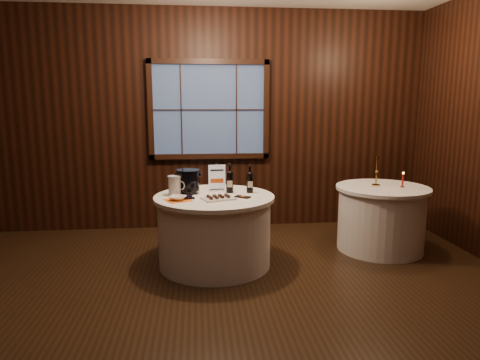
{
  "coord_description": "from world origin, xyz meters",
  "views": [
    {
      "loc": [
        -0.18,
        -3.45,
        1.74
      ],
      "look_at": [
        0.27,
        0.9,
        0.95
      ],
      "focal_mm": 32.0,
      "sensor_mm": 36.0,
      "label": 1
    }
  ],
  "objects": [
    {
      "name": "port_bottle_right",
      "position": [
        0.4,
        1.11,
        0.9
      ],
      "size": [
        0.07,
        0.08,
        0.31
      ],
      "rotation": [
        0.0,
        0.0,
        -0.01
      ],
      "color": "black",
      "rests_on": "main_table"
    },
    {
      "name": "ice_bucket",
      "position": [
        -0.27,
        1.15,
        0.91
      ],
      "size": [
        0.26,
        0.26,
        0.26
      ],
      "color": "black",
      "rests_on": "main_table"
    },
    {
      "name": "chocolate_plate",
      "position": [
        0.03,
        0.81,
        0.79
      ],
      "size": [
        0.37,
        0.31,
        0.05
      ],
      "rotation": [
        0.0,
        0.0,
        0.33
      ],
      "color": "silver",
      "rests_on": "main_table"
    },
    {
      "name": "brass_candlestick",
      "position": [
        1.94,
        1.35,
        0.9
      ],
      "size": [
        0.1,
        0.1,
        0.35
      ],
      "color": "#BA7F3A",
      "rests_on": "side_table"
    },
    {
      "name": "glass_pitcher",
      "position": [
        -0.41,
        1.08,
        0.88
      ],
      "size": [
        0.19,
        0.15,
        0.21
      ],
      "rotation": [
        0.0,
        0.0,
        -0.42
      ],
      "color": "silver",
      "rests_on": "main_table"
    },
    {
      "name": "port_bottle_left",
      "position": [
        0.18,
        1.14,
        0.91
      ],
      "size": [
        0.08,
        0.08,
        0.32
      ],
      "rotation": [
        0.0,
        0.0,
        -0.06
      ],
      "color": "black",
      "rests_on": "main_table"
    },
    {
      "name": "side_table",
      "position": [
        2.0,
        1.3,
        0.39
      ],
      "size": [
        1.08,
        1.08,
        0.77
      ],
      "color": "white",
      "rests_on": "ground"
    },
    {
      "name": "orange_napkin",
      "position": [
        -0.38,
        0.81,
        0.77
      ],
      "size": [
        0.31,
        0.31,
        0.0
      ],
      "primitive_type": "cube",
      "rotation": [
        0.0,
        0.0,
        0.47
      ],
      "color": "orange",
      "rests_on": "main_table"
    },
    {
      "name": "back_wall",
      "position": [
        0.0,
        2.48,
        1.54
      ],
      "size": [
        6.0,
        0.1,
        3.0
      ],
      "color": "black",
      "rests_on": "ground"
    },
    {
      "name": "ground",
      "position": [
        0.0,
        0.0,
        0.0
      ],
      "size": [
        6.0,
        6.0,
        0.0
      ],
      "primitive_type": "plane",
      "color": "black",
      "rests_on": "ground"
    },
    {
      "name": "sign_stand",
      "position": [
        0.04,
        1.26,
        0.87
      ],
      "size": [
        0.19,
        0.11,
        0.3
      ],
      "rotation": [
        0.0,
        0.0,
        0.11
      ],
      "color": "silver",
      "rests_on": "main_table"
    },
    {
      "name": "red_candle",
      "position": [
        2.2,
        1.23,
        0.84
      ],
      "size": [
        0.05,
        0.05,
        0.18
      ],
      "color": "#BA7F3A",
      "rests_on": "side_table"
    },
    {
      "name": "cracker_bowl",
      "position": [
        -0.38,
        0.81,
        0.79
      ],
      "size": [
        0.22,
        0.22,
        0.04
      ],
      "primitive_type": "imported",
      "rotation": [
        0.0,
        0.0,
        -0.38
      ],
      "color": "silver",
      "rests_on": "orange_napkin"
    },
    {
      "name": "main_table",
      "position": [
        0.0,
        1.0,
        0.39
      ],
      "size": [
        1.28,
        1.28,
        0.77
      ],
      "color": "white",
      "rests_on": "ground"
    },
    {
      "name": "grape_bunch",
      "position": [
        -0.26,
        0.85,
        0.79
      ],
      "size": [
        0.17,
        0.07,
        0.04
      ],
      "rotation": [
        0.0,
        0.0,
        -0.06
      ],
      "color": "black",
      "rests_on": "main_table"
    },
    {
      "name": "chocolate_box",
      "position": [
        0.29,
        0.88,
        0.78
      ],
      "size": [
        0.18,
        0.16,
        0.01
      ],
      "primitive_type": "cube",
      "rotation": [
        0.0,
        0.0,
        -0.62
      ],
      "color": "black",
      "rests_on": "main_table"
    }
  ]
}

